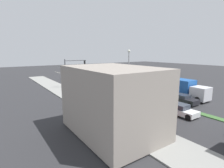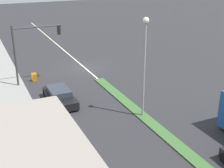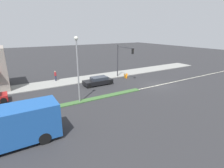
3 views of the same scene
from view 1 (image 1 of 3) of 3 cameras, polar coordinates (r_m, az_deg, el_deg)
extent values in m
plane|color=#2B2B2D|center=(27.16, 12.59, -4.98)|extent=(160.00, 160.00, 0.00)
cube|color=gray|center=(21.23, -3.31, -8.92)|extent=(4.00, 73.00, 0.12)
cube|color=#3D6633|center=(22.37, 29.98, -9.35)|extent=(0.90, 46.00, 0.10)
cube|color=beige|center=(41.18, -6.10, 0.43)|extent=(0.16, 60.00, 0.01)
cube|color=gray|center=(15.07, 0.25, -5.32)|extent=(5.96, 8.66, 5.74)
cube|color=red|center=(17.15, 9.41, -3.76)|extent=(0.70, 6.93, 0.20)
cylinder|color=#333338|center=(35.39, -14.97, 3.28)|extent=(0.18, 0.18, 5.60)
cylinder|color=#333338|center=(36.01, -11.76, 7.52)|extent=(4.50, 0.12, 0.12)
cube|color=black|center=(36.84, -8.93, 6.97)|extent=(0.28, 0.24, 0.84)
sphere|color=red|center=(36.94, -9.03, 7.40)|extent=(0.18, 0.18, 0.18)
sphere|color=gold|center=(36.96, -9.02, 6.98)|extent=(0.18, 0.18, 0.18)
sphere|color=green|center=(36.97, -9.01, 6.56)|extent=(0.18, 0.18, 0.18)
cylinder|color=gray|center=(30.25, 5.44, 3.74)|extent=(0.16, 0.16, 7.00)
sphere|color=silver|center=(30.05, 5.56, 10.66)|extent=(0.44, 0.44, 0.44)
cylinder|color=#282D42|center=(25.39, -12.55, -4.81)|extent=(0.26, 0.26, 0.82)
cylinder|color=maroon|center=(25.22, -12.62, -3.26)|extent=(0.34, 0.34, 0.59)
sphere|color=tan|center=(25.13, -12.65, -2.37)|extent=(0.22, 0.22, 0.22)
cube|color=orange|center=(37.09, -12.81, -0.22)|extent=(0.45, 0.21, 0.84)
cube|color=orange|center=(36.80, -12.62, -0.29)|extent=(0.45, 0.21, 0.84)
cube|color=silver|center=(28.18, 26.95, -2.76)|extent=(2.28, 2.20, 1.90)
cube|color=#1E519E|center=(30.06, 20.57, -0.84)|extent=(2.40, 5.10, 2.60)
cylinder|color=black|center=(29.20, 28.19, -3.99)|extent=(0.28, 0.90, 0.90)
cylinder|color=black|center=(27.33, 26.10, -4.73)|extent=(0.28, 0.90, 0.90)
cylinder|color=black|center=(31.84, 19.71, -2.25)|extent=(0.28, 0.90, 0.90)
cylinder|color=black|center=(30.14, 17.31, -2.80)|extent=(0.28, 0.90, 0.90)
cube|color=black|center=(32.03, -7.25, -1.58)|extent=(1.88, 4.43, 0.63)
cube|color=#2D333D|center=(32.12, -7.45, -0.58)|extent=(1.60, 2.44, 0.44)
cylinder|color=black|center=(30.91, -4.30, -2.30)|extent=(0.22, 0.61, 0.61)
cylinder|color=black|center=(30.12, -7.05, -2.69)|extent=(0.22, 0.61, 0.61)
cylinder|color=black|center=(34.03, -7.41, -1.19)|extent=(0.22, 0.61, 0.61)
cylinder|color=black|center=(33.31, -9.97, -1.51)|extent=(0.22, 0.61, 0.61)
cube|color=silver|center=(21.62, 21.07, -8.11)|extent=(1.72, 4.10, 0.58)
cube|color=#2D333D|center=(21.57, 20.71, -6.60)|extent=(1.46, 2.25, 0.53)
cylinder|color=black|center=(21.50, 25.80, -8.97)|extent=(0.22, 0.66, 0.66)
cylinder|color=black|center=(20.25, 23.64, -9.97)|extent=(0.22, 0.66, 0.66)
cylinder|color=black|center=(23.14, 18.79, -7.13)|extent=(0.22, 0.66, 0.66)
cylinder|color=black|center=(21.98, 16.41, -7.92)|extent=(0.22, 0.66, 0.66)
cube|color=black|center=(26.57, 21.67, -4.69)|extent=(1.78, 4.53, 0.65)
cube|color=#2D333D|center=(26.56, 21.34, -3.48)|extent=(1.52, 2.49, 0.41)
cylinder|color=black|center=(26.36, 25.95, -5.53)|extent=(0.22, 0.65, 0.65)
cylinder|color=black|center=(25.03, 24.15, -6.20)|extent=(0.22, 0.65, 0.65)
cylinder|color=black|center=(28.25, 19.44, -4.05)|extent=(0.22, 0.65, 0.65)
cylinder|color=black|center=(27.01, 17.45, -4.58)|extent=(0.22, 0.65, 0.65)
cube|color=#AD1E1E|center=(21.01, 10.98, -7.95)|extent=(1.88, 3.99, 0.68)
cube|color=#2D333D|center=(20.98, 10.64, -6.40)|extent=(1.60, 2.19, 0.41)
cylinder|color=black|center=(20.70, 15.67, -8.95)|extent=(0.22, 0.71, 0.71)
cylinder|color=black|center=(19.50, 12.47, -10.02)|extent=(0.22, 0.71, 0.71)
cylinder|color=black|center=(22.65, 9.67, -7.02)|extent=(0.22, 0.71, 0.71)
cylinder|color=black|center=(21.56, 6.45, -7.84)|extent=(0.22, 0.71, 0.71)
camera|label=2|loc=(10.49, 28.65, 30.84)|focal=50.00mm
camera|label=3|loc=(40.97, 32.20, 10.15)|focal=28.00mm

